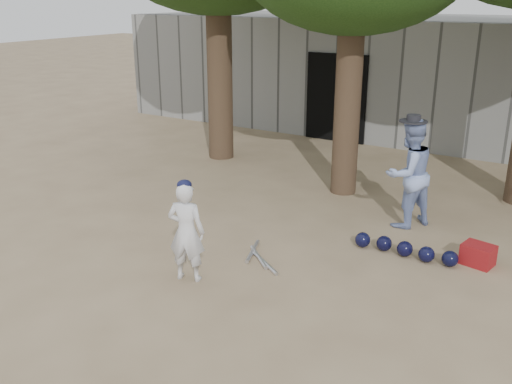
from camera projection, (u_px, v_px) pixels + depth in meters
The scene contains 7 objects.
ground at pixel (181, 269), 7.89m from camera, with size 70.00×70.00×0.00m, color #937C5E.
boy_player at pixel (186, 232), 7.42m from camera, with size 0.50×0.33×1.36m, color silver.
spectator_blue at pixel (409, 174), 9.11m from camera, with size 0.86×0.67×1.77m, color #8BA0D7.
red_bag at pixel (478, 255), 7.99m from camera, with size 0.42×0.32×0.30m, color maroon.
back_building at pixel (414, 74), 15.70m from camera, with size 16.00×5.24×3.00m.
helmet_row at pixel (405, 249), 8.25m from camera, with size 1.51×0.27×0.23m.
bat_pile at pixel (259, 257), 8.20m from camera, with size 0.82×0.81×0.06m.
Camera 1 is at (4.59, -5.50, 3.63)m, focal length 40.00 mm.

